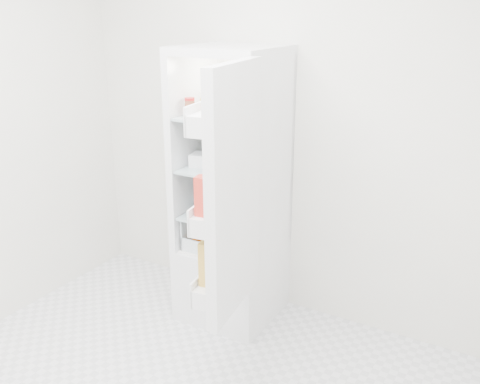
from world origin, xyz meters
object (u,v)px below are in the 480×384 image
Objects in this scene: red_cabbage at (247,201)px; mushroom_bowl at (211,202)px; fridge_door at (229,197)px; refrigerator at (235,221)px.

red_cabbage is 1.28× the size of mushroom_bowl.
fridge_door reaches higher than mushroom_bowl.
mushroom_bowl is at bearing -166.48° from refrigerator.
refrigerator reaches higher than mushroom_bowl.
mushroom_bowl is (-0.29, 0.01, -0.06)m from red_cabbage.
red_cabbage is 0.14× the size of fridge_door.
fridge_door is at bearing -49.45° from mushroom_bowl.
fridge_door is (0.51, -0.60, 0.31)m from mushroom_bowl.
mushroom_bowl is 0.11× the size of fridge_door.
refrigerator is at bearing 20.18° from fridge_door.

